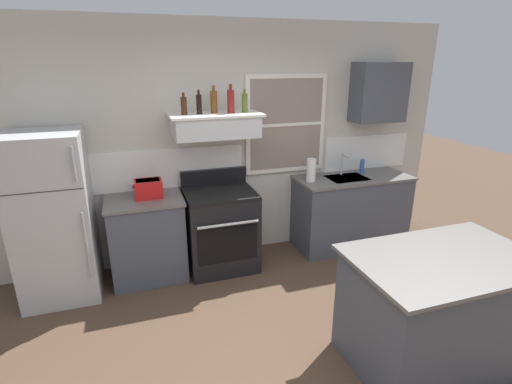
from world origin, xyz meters
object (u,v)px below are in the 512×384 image
dish_soap_bottle (362,166)px  bottle_amber_wine (214,101)px  toaster (148,188)px  bottle_balsamic_dark (199,104)px  bottle_brown_stout (184,105)px  kitchen_island (437,309)px  bottle_red_label_wine (231,101)px  refrigerator (54,218)px  stove_range (221,229)px  bottle_olive_oil_square (245,103)px  paper_towel_roll (311,170)px

dish_soap_bottle → bottle_amber_wine: bearing=180.0°
toaster → bottle_balsamic_dark: size_ratio=1.22×
bottle_brown_stout → kitchen_island: bottle_brown_stout is taller
bottle_balsamic_dark → bottle_red_label_wine: size_ratio=0.82×
refrigerator → bottle_balsamic_dark: size_ratio=6.83×
stove_range → bottle_brown_stout: bearing=164.6°
bottle_olive_oil_square → kitchen_island: (0.91, -2.05, -1.39)m
bottle_brown_stout → kitchen_island: (1.56, -2.05, -1.38)m
toaster → bottle_brown_stout: bottle_brown_stout is taller
stove_range → bottle_brown_stout: 1.41m
stove_range → bottle_olive_oil_square: size_ratio=4.53×
stove_range → dish_soap_bottle: 1.96m
refrigerator → bottle_amber_wine: bearing=5.6°
stove_range → paper_towel_roll: bearing=1.9°
stove_range → bottle_amber_wine: bottle_amber_wine is taller
toaster → bottle_amber_wine: bearing=6.5°
stove_range → bottle_red_label_wine: size_ratio=3.70×
refrigerator → bottle_olive_oil_square: 2.22m
toaster → stove_range: 0.92m
bottle_amber_wine → bottle_red_label_wine: bottle_red_label_wine is taller
bottle_olive_oil_square → toaster: bearing=-178.5°
paper_towel_roll → bottle_amber_wine: bearing=174.8°
bottle_red_label_wine → paper_towel_roll: bearing=-1.1°
refrigerator → kitchen_island: refrigerator is taller
bottle_balsamic_dark → bottle_amber_wine: size_ratio=0.87×
bottle_balsamic_dark → bottle_amber_wine: (0.17, 0.05, 0.02)m
toaster → bottle_olive_oil_square: bearing=1.5°
bottle_brown_stout → bottle_balsamic_dark: 0.16m
stove_range → bottle_olive_oil_square: (0.32, 0.08, 1.38)m
refrigerator → stove_range: bearing=0.8°
refrigerator → toaster: 0.93m
refrigerator → bottle_brown_stout: (1.33, 0.11, 1.01)m
bottle_amber_wine → bottle_olive_oil_square: bottle_amber_wine is taller
bottle_brown_stout → bottle_amber_wine: 0.33m
bottle_balsamic_dark → bottle_amber_wine: 0.17m
toaster → dish_soap_bottle: bearing=1.8°
toaster → bottle_balsamic_dark: (0.58, 0.04, 0.84)m
bottle_red_label_wine → bottle_olive_oil_square: (0.16, 0.03, -0.02)m
stove_range → bottle_red_label_wine: 1.41m
bottle_red_label_wine → bottle_olive_oil_square: size_ratio=1.22×
toaster → paper_towel_roll: bearing=-0.5°
bottle_balsamic_dark → kitchen_island: 2.85m
bottle_olive_oil_square → bottle_red_label_wine: bearing=-170.8°
dish_soap_bottle → stove_range: bearing=-175.8°
bottle_brown_stout → dish_soap_bottle: bottle_brown_stout is taller
bottle_amber_wine → toaster: bearing=-173.5°
bottle_amber_wine → paper_towel_roll: size_ratio=1.04×
toaster → dish_soap_bottle: (2.62, 0.08, -0.01)m
refrigerator → bottle_olive_oil_square: size_ratio=6.90×
toaster → paper_towel_roll: (1.86, -0.02, 0.04)m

